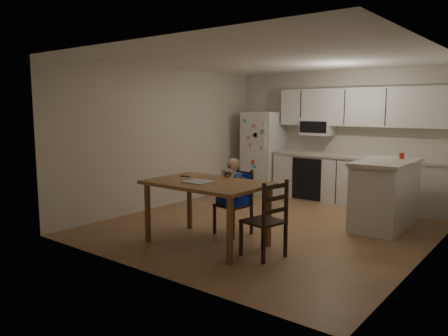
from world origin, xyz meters
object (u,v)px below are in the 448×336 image
chair_booster (235,188)px  chair_side (269,215)px  refrigerator (263,152)px  dining_table (207,190)px  red_cup (402,156)px  kitchen_island (385,194)px

chair_booster → chair_side: size_ratio=1.15×
refrigerator → dining_table: size_ratio=1.09×
chair_side → red_cup: bearing=175.5°
refrigerator → kitchen_island: refrigerator is taller
red_cup → dining_table: bearing=-122.6°
kitchen_island → red_cup: (0.11, 0.35, 0.55)m
kitchen_island → chair_booster: (-1.57, -1.66, 0.15)m
kitchen_island → refrigerator: bearing=158.0°
refrigerator → chair_side: (2.32, -3.44, -0.31)m
refrigerator → red_cup: size_ratio=18.61×
refrigerator → chair_booster: (1.39, -2.86, -0.19)m
red_cup → chair_side: bearing=-105.9°
dining_table → chair_side: 0.96m
kitchen_island → red_cup: bearing=73.0°
refrigerator → chair_side: refrigerator is taller
chair_booster → chair_side: chair_booster is taller
chair_booster → dining_table: bearing=-81.6°
chair_side → refrigerator: bearing=-134.5°
red_cup → kitchen_island: bearing=-107.0°
red_cup → dining_table: size_ratio=0.06×
dining_table → refrigerator: bearing=111.7°
red_cup → chair_side: red_cup is taller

